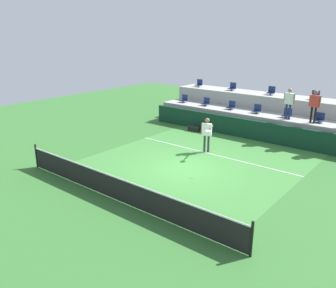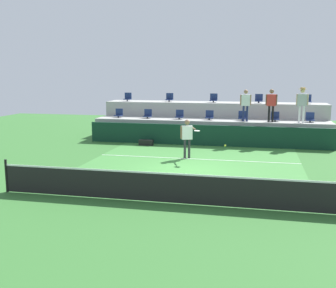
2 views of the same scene
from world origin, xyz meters
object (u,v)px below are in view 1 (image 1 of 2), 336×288
(tennis_ball, at_px, (214,152))
(spectator_in_white, at_px, (315,103))
(stadium_chair_upper_left, at_px, (232,87))
(equipment_bag, at_px, (194,129))
(stadium_chair_upper_center, at_px, (271,91))
(stadium_chair_lower_right, at_px, (320,118))
(stadium_chair_lower_center, at_px, (257,109))
(stadium_chair_lower_left, at_px, (206,102))
(stadium_chair_upper_far_left, at_px, (199,84))
(stadium_chair_upper_right, at_px, (315,96))
(stadium_chair_lower_mid_right, at_px, (287,114))
(spectator_leaning_on_rail, at_px, (289,101))
(stadium_chair_lower_mid_left, at_px, (231,106))
(tennis_player, at_px, (207,131))
(stadium_chair_lower_far_left, at_px, (184,99))

(tennis_ball, bearing_deg, spectator_in_white, 74.64)
(stadium_chair_upper_left, distance_m, equipment_bag, 4.29)
(stadium_chair_upper_center, height_order, tennis_ball, stadium_chair_upper_center)
(stadium_chair_upper_left, bearing_deg, stadium_chair_lower_right, -16.14)
(stadium_chair_lower_center, bearing_deg, stadium_chair_lower_left, 180.00)
(stadium_chair_upper_left, height_order, equipment_bag, stadium_chair_upper_left)
(stadium_chair_lower_right, bearing_deg, stadium_chair_upper_far_left, 168.56)
(stadium_chair_upper_right, relative_size, equipment_bag, 0.68)
(stadium_chair_lower_left, height_order, spectator_in_white, spectator_in_white)
(stadium_chair_lower_mid_right, xyz_separation_m, spectator_leaning_on_rail, (0.16, -0.38, 0.81))
(stadium_chair_upper_far_left, distance_m, stadium_chair_upper_right, 8.01)
(stadium_chair_lower_left, xyz_separation_m, stadium_chair_upper_right, (6.22, 1.80, 0.85))
(stadium_chair_lower_center, xyz_separation_m, spectator_in_white, (3.30, -0.38, 0.84))
(stadium_chair_lower_mid_left, bearing_deg, equipment_bag, -127.65)
(stadium_chair_lower_right, bearing_deg, stadium_chair_lower_mid_left, 180.00)
(stadium_chair_upper_center, height_order, spectator_leaning_on_rail, spectator_leaning_on_rail)
(tennis_player, bearing_deg, spectator_in_white, 49.35)
(stadium_chair_upper_right, height_order, equipment_bag, stadium_chair_upper_right)
(stadium_chair_lower_right, xyz_separation_m, equipment_bag, (-6.69, -1.88, -1.31))
(tennis_player, bearing_deg, stadium_chair_lower_right, 50.00)
(stadium_chair_lower_left, relative_size, stadium_chair_lower_right, 1.00)
(stadium_chair_lower_mid_left, bearing_deg, spectator_leaning_on_rail, -5.97)
(stadium_chair_upper_left, xyz_separation_m, tennis_player, (2.26, -6.52, -1.23))
(tennis_player, distance_m, spectator_leaning_on_rail, 5.09)
(stadium_chair_lower_far_left, bearing_deg, tennis_player, -43.89)
(stadium_chair_lower_left, height_order, stadium_chair_upper_left, stadium_chair_upper_left)
(stadium_chair_lower_center, relative_size, equipment_bag, 0.68)
(stadium_chair_lower_left, height_order, tennis_player, stadium_chair_lower_left)
(spectator_in_white, bearing_deg, stadium_chair_lower_mid_left, 175.61)
(stadium_chair_lower_right, distance_m, spectator_leaning_on_rail, 1.81)
(stadium_chair_lower_mid_right, distance_m, tennis_ball, 7.10)
(stadium_chair_upper_right, xyz_separation_m, tennis_player, (-3.07, -6.52, -1.23))
(equipment_bag, bearing_deg, stadium_chair_lower_mid_right, 20.73)
(stadium_chair_upper_center, height_order, spectator_in_white, spectator_in_white)
(stadium_chair_lower_mid_right, bearing_deg, equipment_bag, -159.27)
(stadium_chair_lower_mid_left, distance_m, spectator_leaning_on_rail, 3.78)
(stadium_chair_lower_far_left, distance_m, stadium_chair_upper_center, 5.70)
(stadium_chair_lower_far_left, bearing_deg, stadium_chair_lower_mid_right, 0.00)
(stadium_chair_upper_center, bearing_deg, stadium_chair_lower_right, -27.07)
(stadium_chair_lower_far_left, bearing_deg, spectator_leaning_on_rail, -3.01)
(stadium_chair_upper_right, bearing_deg, equipment_bag, -147.65)
(tennis_player, bearing_deg, stadium_chair_upper_right, 64.76)
(stadium_chair_lower_mid_right, relative_size, tennis_ball, 7.65)
(stadium_chair_lower_mid_right, xyz_separation_m, spectator_in_white, (1.49, -0.38, 0.84))
(spectator_in_white, bearing_deg, stadium_chair_upper_far_left, 165.84)
(tennis_player, bearing_deg, stadium_chair_upper_left, 109.15)
(stadium_chair_lower_far_left, bearing_deg, stadium_chair_upper_center, 18.63)
(spectator_leaning_on_rail, bearing_deg, stadium_chair_lower_far_left, 176.99)
(stadium_chair_upper_far_left, relative_size, equipment_bag, 0.68)
(stadium_chair_upper_right, bearing_deg, stadium_chair_lower_mid_left, -157.55)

